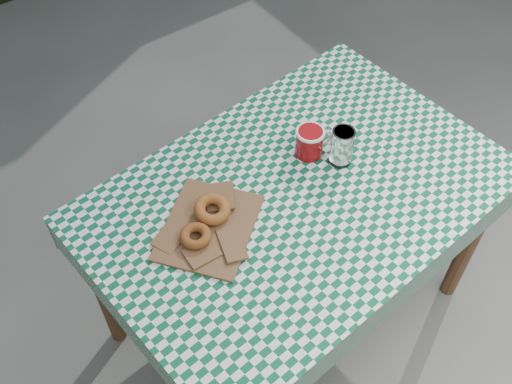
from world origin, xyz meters
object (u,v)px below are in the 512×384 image
Objects in this scene: drinking_glass at (342,146)px; table at (292,260)px; paper_bag at (209,227)px; coffee_mug at (309,142)px.

table is at bearing -172.09° from drinking_glass.
paper_bag reaches higher than table.
table is 4.01× the size of paper_bag.
paper_bag is at bearing 177.49° from drinking_glass.
paper_bag is 2.39× the size of drinking_glass.
paper_bag is (-0.29, 0.05, 0.39)m from table.
drinking_glass is (0.06, -0.08, 0.02)m from coffee_mug.
coffee_mug reaches higher than table.
drinking_glass reaches higher than paper_bag.
drinking_glass is at bearing 2.79° from table.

